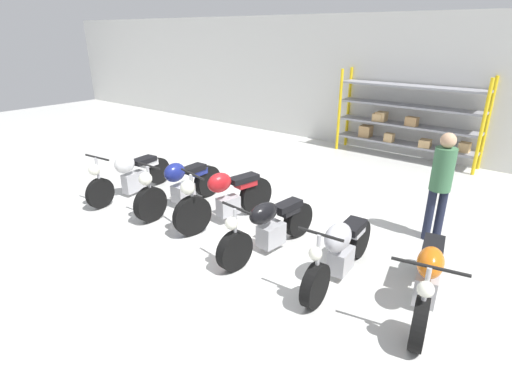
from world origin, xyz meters
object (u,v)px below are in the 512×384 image
Objects in this scene: shelving_rack at (405,119)px; person_browsing at (441,179)px; motorcycle_silver at (340,250)px; motorcycle_orange at (428,277)px; motorcycle_red at (224,197)px; motorcycle_blue at (179,186)px; motorcycle_black at (269,227)px; motorcycle_white at (130,174)px.

person_browsing is at bearing -64.04° from shelving_rack.
motorcycle_orange reaches higher than motorcycle_silver.
motorcycle_blue is at bearing -76.38° from motorcycle_red.
motorcycle_white is at bearing -85.05° from motorcycle_black.
person_browsing reaches higher than motorcycle_orange.
motorcycle_red is 3.46m from motorcycle_orange.
motorcycle_blue reaches higher than motorcycle_silver.
motorcycle_white is 1.04× the size of motorcycle_red.
motorcycle_silver is (2.36, -0.30, -0.05)m from motorcycle_red.
motorcycle_blue reaches higher than motorcycle_black.
shelving_rack is 1.74× the size of motorcycle_blue.
motorcycle_white is 1.02× the size of motorcycle_orange.
shelving_rack is 1.77× the size of motorcycle_orange.
motorcycle_black is at bearing 82.66° from motorcycle_white.
shelving_rack is 6.25m from motorcycle_silver.
motorcycle_silver is 1.11m from motorcycle_orange.
motorcycle_silver is at bearing 84.16° from motorcycle_blue.
motorcycle_orange is 2.01m from person_browsing.
motorcycle_red is 1.15× the size of person_browsing.
motorcycle_red is (1.11, 0.04, 0.04)m from motorcycle_blue.
motorcycle_blue is 1.01× the size of motorcycle_orange.
motorcycle_orange is at bearing -67.67° from shelving_rack.
motorcycle_red is at bearing 89.37° from motorcycle_white.
motorcycle_white is at bearing 68.19° from person_browsing.
motorcycle_black is 1.00× the size of motorcycle_silver.
person_browsing is (2.00, -4.11, -0.01)m from shelving_rack.
motorcycle_blue is at bearing 71.28° from person_browsing.
person_browsing is at bearing 103.09° from motorcycle_white.
person_browsing reaches higher than motorcycle_white.
person_browsing is at bearing 130.29° from motorcycle_red.
motorcycle_black is 1.18m from motorcycle_silver.
motorcycle_white is 1.20× the size of person_browsing.
motorcycle_orange is at bearing 152.35° from person_browsing.
motorcycle_black is (3.56, -0.06, -0.05)m from motorcycle_white.
motorcycle_red is (-1.01, -5.78, -0.56)m from shelving_rack.
person_browsing is (3.01, 1.67, 0.55)m from motorcycle_red.
motorcycle_silver is (1.35, -6.08, -0.61)m from shelving_rack.
shelving_rack is at bearing -172.48° from motorcycle_black.
motorcycle_blue is (-2.11, -5.82, -0.60)m from shelving_rack.
motorcycle_blue is at bearing -97.89° from motorcycle_silver.
motorcycle_silver is at bearing 120.31° from person_browsing.
motorcycle_blue is at bearing -109.95° from shelving_rack.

